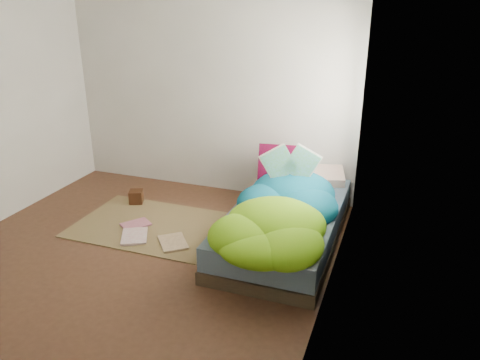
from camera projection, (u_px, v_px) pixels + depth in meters
name	position (u px, v px, depth m)	size (l,w,h in m)	color
ground	(138.00, 254.00, 4.36)	(3.50, 3.50, 0.00)	#472B1B
room_walls	(124.00, 78.00, 3.77)	(3.54, 3.54, 2.62)	beige
bed	(285.00, 225.00, 4.55)	(1.00, 2.00, 0.34)	#3A2C20
duvet	(280.00, 202.00, 4.23)	(0.96, 1.84, 0.34)	#075675
rug	(153.00, 226.00, 4.89)	(1.60, 1.10, 0.01)	brown
pillow_floral	(318.00, 176.00, 5.12)	(0.55, 0.34, 0.12)	white
pillow_magenta	(278.00, 163.00, 5.08)	(0.41, 0.13, 0.41)	#460427
open_book	(291.00, 154.00, 4.51)	(0.48, 0.10, 0.29)	#3B912F
wooden_box	(136.00, 197.00, 5.39)	(0.15, 0.15, 0.15)	#32180B
floor_book_a	(122.00, 237.00, 4.61)	(0.25, 0.34, 0.03)	silver
floor_book_b	(132.00, 221.00, 4.95)	(0.21, 0.28, 0.03)	#BC6C83
floor_book_c	(160.00, 245.00, 4.48)	(0.24, 0.33, 0.03)	tan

